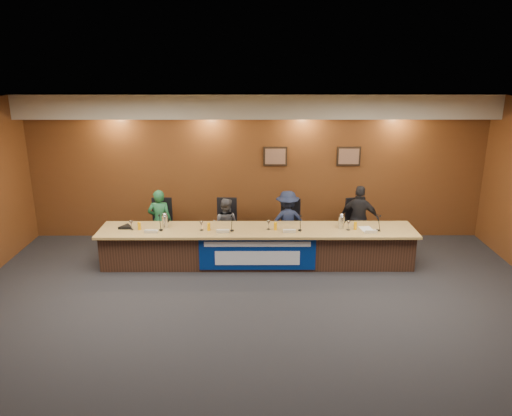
# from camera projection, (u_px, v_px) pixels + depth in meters

# --- Properties ---
(floor) EXTENTS (10.00, 10.00, 0.00)m
(floor) POSITION_uv_depth(u_px,v_px,m) (258.00, 327.00, 7.60)
(floor) COLOR black
(floor) RESTS_ON ground
(ceiling) EXTENTS (10.00, 8.00, 0.04)m
(ceiling) POSITION_uv_depth(u_px,v_px,m) (258.00, 115.00, 6.66)
(ceiling) COLOR silver
(ceiling) RESTS_ON wall_back
(wall_back) EXTENTS (10.00, 0.04, 3.20)m
(wall_back) POSITION_uv_depth(u_px,v_px,m) (257.00, 167.00, 10.95)
(wall_back) COLOR #5D3217
(wall_back) RESTS_ON floor
(soffit) EXTENTS (10.00, 0.50, 0.50)m
(soffit) POSITION_uv_depth(u_px,v_px,m) (257.00, 106.00, 10.31)
(soffit) COLOR beige
(soffit) RESTS_ON wall_back
(dais_body) EXTENTS (6.00, 0.80, 0.70)m
(dais_body) POSITION_uv_depth(u_px,v_px,m) (257.00, 247.00, 9.79)
(dais_body) COLOR #3B2217
(dais_body) RESTS_ON floor
(dais_top) EXTENTS (6.10, 0.95, 0.05)m
(dais_top) POSITION_uv_depth(u_px,v_px,m) (257.00, 230.00, 9.63)
(dais_top) COLOR #AD894A
(dais_top) RESTS_ON dais_body
(banner) EXTENTS (2.20, 0.02, 0.65)m
(banner) POSITION_uv_depth(u_px,v_px,m) (257.00, 254.00, 9.39)
(banner) COLOR navy
(banner) RESTS_ON dais_body
(banner_text_upper) EXTENTS (2.00, 0.01, 0.10)m
(banner_text_upper) POSITION_uv_depth(u_px,v_px,m) (257.00, 244.00, 9.32)
(banner_text_upper) COLOR silver
(banner_text_upper) RESTS_ON banner
(banner_text_lower) EXTENTS (1.60, 0.01, 0.28)m
(banner_text_lower) POSITION_uv_depth(u_px,v_px,m) (257.00, 258.00, 9.40)
(banner_text_lower) COLOR silver
(banner_text_lower) RESTS_ON banner
(wall_photo_left) EXTENTS (0.52, 0.04, 0.42)m
(wall_photo_left) POSITION_uv_depth(u_px,v_px,m) (275.00, 156.00, 10.85)
(wall_photo_left) COLOR black
(wall_photo_left) RESTS_ON wall_back
(wall_photo_right) EXTENTS (0.52, 0.04, 0.42)m
(wall_photo_right) POSITION_uv_depth(u_px,v_px,m) (349.00, 156.00, 10.85)
(wall_photo_right) COLOR black
(wall_photo_right) RESTS_ON wall_back
(panelist_a) EXTENTS (0.50, 0.33, 1.34)m
(panelist_a) POSITION_uv_depth(u_px,v_px,m) (160.00, 221.00, 10.34)
(panelist_a) COLOR #1C5932
(panelist_a) RESTS_ON floor
(panelist_b) EXTENTS (0.66, 0.57, 1.15)m
(panelist_b) POSITION_uv_depth(u_px,v_px,m) (226.00, 225.00, 10.37)
(panelist_b) COLOR #46454A
(panelist_b) RESTS_ON floor
(panelist_c) EXTENTS (0.90, 0.59, 1.31)m
(panelist_c) POSITION_uv_depth(u_px,v_px,m) (287.00, 221.00, 10.35)
(panelist_c) COLOR #171E38
(panelist_c) RESTS_ON floor
(panelist_d) EXTENTS (0.90, 0.61, 1.41)m
(panelist_d) POSITION_uv_depth(u_px,v_px,m) (359.00, 219.00, 10.34)
(panelist_d) COLOR black
(panelist_d) RESTS_ON floor
(office_chair_a) EXTENTS (0.48, 0.48, 0.08)m
(office_chair_a) POSITION_uv_depth(u_px,v_px,m) (161.00, 228.00, 10.49)
(office_chair_a) COLOR black
(office_chair_a) RESTS_ON floor
(office_chair_b) EXTENTS (0.52, 0.52, 0.08)m
(office_chair_b) POSITION_uv_depth(u_px,v_px,m) (226.00, 228.00, 10.50)
(office_chair_b) COLOR black
(office_chair_b) RESTS_ON floor
(office_chair_c) EXTENTS (0.63, 0.63, 0.08)m
(office_chair_c) POSITION_uv_depth(u_px,v_px,m) (287.00, 228.00, 10.50)
(office_chair_c) COLOR black
(office_chair_c) RESTS_ON floor
(office_chair_d) EXTENTS (0.56, 0.56, 0.08)m
(office_chair_d) POSITION_uv_depth(u_px,v_px,m) (358.00, 228.00, 10.51)
(office_chair_d) COLOR black
(office_chair_d) RESTS_ON floor
(nameplate_a) EXTENTS (0.24, 0.08, 0.10)m
(nameplate_a) POSITION_uv_depth(u_px,v_px,m) (150.00, 231.00, 9.36)
(nameplate_a) COLOR white
(nameplate_a) RESTS_ON dais_top
(microphone_a) EXTENTS (0.07, 0.07, 0.02)m
(microphone_a) POSITION_uv_depth(u_px,v_px,m) (161.00, 230.00, 9.54)
(microphone_a) COLOR black
(microphone_a) RESTS_ON dais_top
(juice_glass_a) EXTENTS (0.06, 0.06, 0.15)m
(juice_glass_a) POSITION_uv_depth(u_px,v_px,m) (139.00, 226.00, 9.56)
(juice_glass_a) COLOR #EFA204
(juice_glass_a) RESTS_ON dais_top
(water_glass_a) EXTENTS (0.08, 0.08, 0.18)m
(water_glass_a) POSITION_uv_depth(u_px,v_px,m) (131.00, 225.00, 9.54)
(water_glass_a) COLOR silver
(water_glass_a) RESTS_ON dais_top
(nameplate_b) EXTENTS (0.24, 0.08, 0.10)m
(nameplate_b) POSITION_uv_depth(u_px,v_px,m) (223.00, 231.00, 9.37)
(nameplate_b) COLOR white
(nameplate_b) RESTS_ON dais_top
(microphone_b) EXTENTS (0.07, 0.07, 0.02)m
(microphone_b) POSITION_uv_depth(u_px,v_px,m) (232.00, 231.00, 9.51)
(microphone_b) COLOR black
(microphone_b) RESTS_ON dais_top
(juice_glass_b) EXTENTS (0.06, 0.06, 0.15)m
(juice_glass_b) POSITION_uv_depth(u_px,v_px,m) (209.00, 227.00, 9.52)
(juice_glass_b) COLOR #EFA204
(juice_glass_b) RESTS_ON dais_top
(water_glass_b) EXTENTS (0.08, 0.08, 0.18)m
(water_glass_b) POSITION_uv_depth(u_px,v_px,m) (201.00, 226.00, 9.52)
(water_glass_b) COLOR silver
(water_glass_b) RESTS_ON dais_top
(nameplate_c) EXTENTS (0.24, 0.08, 0.10)m
(nameplate_c) POSITION_uv_depth(u_px,v_px,m) (290.00, 231.00, 9.38)
(nameplate_c) COLOR white
(nameplate_c) RESTS_ON dais_top
(microphone_c) EXTENTS (0.07, 0.07, 0.02)m
(microphone_c) POSITION_uv_depth(u_px,v_px,m) (300.00, 230.00, 9.52)
(microphone_c) COLOR black
(microphone_c) RESTS_ON dais_top
(juice_glass_c) EXTENTS (0.06, 0.06, 0.15)m
(juice_glass_c) POSITION_uv_depth(u_px,v_px,m) (275.00, 226.00, 9.55)
(juice_glass_c) COLOR #EFA204
(juice_glass_c) RESTS_ON dais_top
(water_glass_c) EXTENTS (0.08, 0.08, 0.18)m
(water_glass_c) POSITION_uv_depth(u_px,v_px,m) (269.00, 225.00, 9.56)
(water_glass_c) COLOR silver
(water_glass_c) RESTS_ON dais_top
(nameplate_d) EXTENTS (0.24, 0.08, 0.10)m
(nameplate_d) POSITION_uv_depth(u_px,v_px,m) (371.00, 231.00, 9.35)
(nameplate_d) COLOR white
(nameplate_d) RESTS_ON dais_top
(microphone_d) EXTENTS (0.07, 0.07, 0.02)m
(microphone_d) POSITION_uv_depth(u_px,v_px,m) (378.00, 230.00, 9.52)
(microphone_d) COLOR black
(microphone_d) RESTS_ON dais_top
(juice_glass_d) EXTENTS (0.06, 0.06, 0.15)m
(juice_glass_d) POSITION_uv_depth(u_px,v_px,m) (355.00, 226.00, 9.57)
(juice_glass_d) COLOR #EFA204
(juice_glass_d) RESTS_ON dais_top
(water_glass_d) EXTENTS (0.08, 0.08, 0.18)m
(water_glass_d) POSITION_uv_depth(u_px,v_px,m) (348.00, 226.00, 9.54)
(water_glass_d) COLOR silver
(water_glass_d) RESTS_ON dais_top
(carafe_left) EXTENTS (0.12, 0.12, 0.24)m
(carafe_left) POSITION_uv_depth(u_px,v_px,m) (165.00, 222.00, 9.66)
(carafe_left) COLOR silver
(carafe_left) RESTS_ON dais_top
(carafe_right) EXTENTS (0.12, 0.12, 0.24)m
(carafe_right) POSITION_uv_depth(u_px,v_px,m) (341.00, 222.00, 9.63)
(carafe_right) COLOR silver
(carafe_right) RESTS_ON dais_top
(speakerphone) EXTENTS (0.32, 0.32, 0.05)m
(speakerphone) POSITION_uv_depth(u_px,v_px,m) (126.00, 227.00, 9.66)
(speakerphone) COLOR black
(speakerphone) RESTS_ON dais_top
(paper_stack) EXTENTS (0.26, 0.33, 0.01)m
(paper_stack) POSITION_uv_depth(u_px,v_px,m) (366.00, 229.00, 9.62)
(paper_stack) COLOR white
(paper_stack) RESTS_ON dais_top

